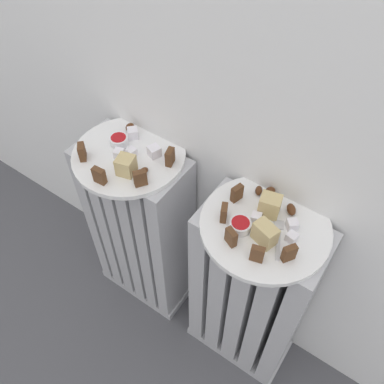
{
  "coord_description": "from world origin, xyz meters",
  "views": [
    {
      "loc": [
        0.33,
        -0.2,
        1.29
      ],
      "look_at": [
        0.0,
        0.28,
        0.6
      ],
      "focal_mm": 38.18,
      "sensor_mm": 36.0,
      "label": 1
    }
  ],
  "objects_px": {
    "fork": "(278,236)",
    "jam_bowl_left": "(119,140)",
    "plate_left": "(129,155)",
    "plate_right": "(265,226)",
    "radiator_right": "(249,296)",
    "jam_bowl_right": "(240,225)",
    "radiator_left": "(142,231)"
  },
  "relations": [
    {
      "from": "fork",
      "to": "jam_bowl_left",
      "type": "bearing_deg",
      "value": 176.87
    },
    {
      "from": "plate_left",
      "to": "jam_bowl_left",
      "type": "bearing_deg",
      "value": 163.42
    },
    {
      "from": "plate_right",
      "to": "jam_bowl_left",
      "type": "bearing_deg",
      "value": 178.37
    },
    {
      "from": "plate_right",
      "to": "fork",
      "type": "distance_m",
      "value": 0.04
    },
    {
      "from": "radiator_right",
      "to": "jam_bowl_left",
      "type": "bearing_deg",
      "value": 178.37
    },
    {
      "from": "jam_bowl_left",
      "to": "jam_bowl_right",
      "type": "height_order",
      "value": "same"
    },
    {
      "from": "radiator_left",
      "to": "plate_left",
      "type": "distance_m",
      "value": 0.31
    },
    {
      "from": "plate_left",
      "to": "fork",
      "type": "height_order",
      "value": "fork"
    },
    {
      "from": "plate_left",
      "to": "jam_bowl_right",
      "type": "relative_size",
      "value": 6.09
    },
    {
      "from": "jam_bowl_left",
      "to": "fork",
      "type": "relative_size",
      "value": 0.48
    },
    {
      "from": "plate_right",
      "to": "jam_bowl_left",
      "type": "relative_size",
      "value": 6.1
    },
    {
      "from": "radiator_right",
      "to": "jam_bowl_right",
      "type": "xyz_separation_m",
      "value": [
        -0.04,
        -0.04,
        0.33
      ]
    },
    {
      "from": "plate_left",
      "to": "jam_bowl_left",
      "type": "height_order",
      "value": "jam_bowl_left"
    },
    {
      "from": "plate_left",
      "to": "radiator_left",
      "type": "bearing_deg",
      "value": 45.0
    },
    {
      "from": "plate_left",
      "to": "plate_right",
      "type": "xyz_separation_m",
      "value": [
        0.36,
        0.0,
        0.0
      ]
    },
    {
      "from": "radiator_right",
      "to": "jam_bowl_right",
      "type": "distance_m",
      "value": 0.34
    },
    {
      "from": "radiator_left",
      "to": "plate_left",
      "type": "xyz_separation_m",
      "value": [
        -0.0,
        -0.0,
        0.31
      ]
    },
    {
      "from": "radiator_left",
      "to": "jam_bowl_left",
      "type": "distance_m",
      "value": 0.33
    },
    {
      "from": "radiator_left",
      "to": "jam_bowl_right",
      "type": "distance_m",
      "value": 0.46
    },
    {
      "from": "jam_bowl_left",
      "to": "radiator_right",
      "type": "bearing_deg",
      "value": -1.63
    },
    {
      "from": "plate_left",
      "to": "jam_bowl_left",
      "type": "distance_m",
      "value": 0.04
    },
    {
      "from": "radiator_left",
      "to": "jam_bowl_left",
      "type": "bearing_deg",
      "value": 163.42
    },
    {
      "from": "plate_right",
      "to": "jam_bowl_left",
      "type": "distance_m",
      "value": 0.4
    },
    {
      "from": "radiator_left",
      "to": "radiator_right",
      "type": "distance_m",
      "value": 0.36
    },
    {
      "from": "fork",
      "to": "radiator_left",
      "type": "bearing_deg",
      "value": 178.21
    },
    {
      "from": "plate_right",
      "to": "jam_bowl_left",
      "type": "height_order",
      "value": "jam_bowl_left"
    },
    {
      "from": "jam_bowl_left",
      "to": "fork",
      "type": "height_order",
      "value": "jam_bowl_left"
    },
    {
      "from": "plate_left",
      "to": "plate_right",
      "type": "distance_m",
      "value": 0.36
    },
    {
      "from": "radiator_right",
      "to": "fork",
      "type": "xyz_separation_m",
      "value": [
        0.03,
        -0.01,
        0.32
      ]
    },
    {
      "from": "jam_bowl_left",
      "to": "fork",
      "type": "xyz_separation_m",
      "value": [
        0.43,
        -0.02,
        -0.01
      ]
    },
    {
      "from": "radiator_right",
      "to": "fork",
      "type": "bearing_deg",
      "value": -19.65
    },
    {
      "from": "radiator_left",
      "to": "fork",
      "type": "bearing_deg",
      "value": -1.79
    }
  ]
}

